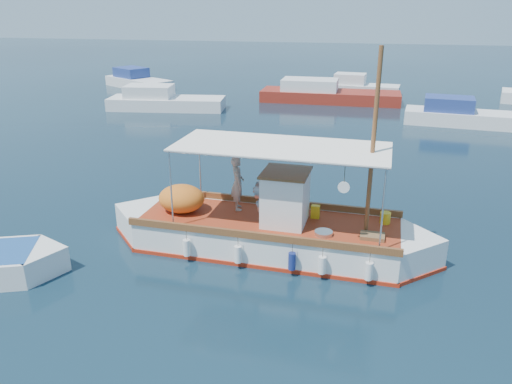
# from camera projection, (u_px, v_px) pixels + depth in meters

# --- Properties ---
(ground) EXTENTS (160.00, 160.00, 0.00)m
(ground) POSITION_uv_depth(u_px,v_px,m) (270.00, 246.00, 14.84)
(ground) COLOR black
(ground) RESTS_ON ground
(fishing_caique) EXTENTS (9.88, 3.14, 6.03)m
(fishing_caique) POSITION_uv_depth(u_px,v_px,m) (266.00, 232.00, 14.55)
(fishing_caique) COLOR white
(fishing_caique) RESTS_ON ground
(bg_boat_nw) EXTENTS (7.93, 3.33, 1.80)m
(bg_boat_nw) POSITION_uv_depth(u_px,v_px,m) (163.00, 102.00, 33.65)
(bg_boat_nw) COLOR silver
(bg_boat_nw) RESTS_ON ground
(bg_boat_n) EXTENTS (9.94, 2.91, 1.80)m
(bg_boat_n) POSITION_uv_depth(u_px,v_px,m) (326.00, 95.00, 36.17)
(bg_boat_n) COLOR maroon
(bg_boat_n) RESTS_ON ground
(bg_boat_ne) EXTENTS (7.09, 2.99, 1.80)m
(bg_boat_ne) POSITION_uv_depth(u_px,v_px,m) (462.00, 117.00, 29.35)
(bg_boat_ne) COLOR silver
(bg_boat_ne) RESTS_ON ground
(bg_boat_far_w) EXTENTS (6.92, 5.45, 1.80)m
(bg_boat_far_w) POSITION_uv_depth(u_px,v_px,m) (137.00, 82.00, 42.26)
(bg_boat_far_w) COLOR silver
(bg_boat_far_w) RESTS_ON ground
(bg_boat_far_n) EXTENTS (5.99, 2.60, 1.80)m
(bg_boat_far_n) POSITION_uv_depth(u_px,v_px,m) (358.00, 88.00, 38.96)
(bg_boat_far_n) COLOR silver
(bg_boat_far_n) RESTS_ON ground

